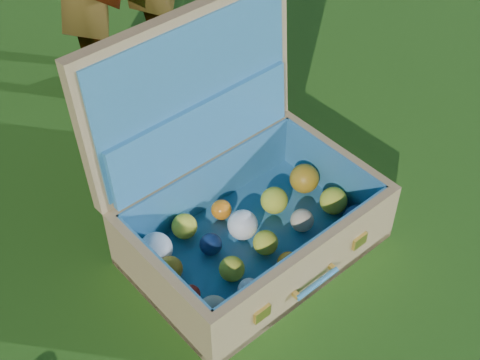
# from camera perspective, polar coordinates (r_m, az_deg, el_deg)

# --- Properties ---
(ground) EXTENTS (60.00, 60.00, 0.00)m
(ground) POSITION_cam_1_polar(r_m,az_deg,el_deg) (1.87, -2.34, -9.02)
(ground) COLOR #215114
(ground) RESTS_ON ground
(suitcase) EXTENTS (0.79, 0.68, 0.65)m
(suitcase) POSITION_cam_1_polar(r_m,az_deg,el_deg) (1.86, -0.55, -0.69)
(suitcase) COLOR tan
(suitcase) RESTS_ON ground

